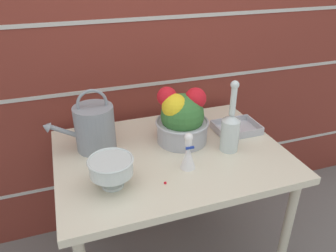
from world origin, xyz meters
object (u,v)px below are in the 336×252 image
(crystal_pedestal_bowl, at_px, (111,167))
(wire_tray, at_px, (236,129))
(flower_planter, at_px, (182,118))
(figurine_vase, at_px, (188,154))
(glass_decanter, at_px, (230,129))
(watering_can, at_px, (94,127))

(crystal_pedestal_bowl, relative_size, wire_tray, 0.80)
(flower_planter, xyz_separation_m, figurine_vase, (-0.06, -0.23, -0.06))
(figurine_vase, xyz_separation_m, wire_tray, (0.37, 0.23, -0.06))
(glass_decanter, distance_m, wire_tray, 0.23)
(watering_can, relative_size, figurine_vase, 1.93)
(glass_decanter, bearing_deg, crystal_pedestal_bowl, -170.74)
(crystal_pedestal_bowl, relative_size, figurine_vase, 1.07)
(crystal_pedestal_bowl, bearing_deg, watering_can, 93.90)
(flower_planter, xyz_separation_m, glass_decanter, (0.18, -0.15, -0.01))
(crystal_pedestal_bowl, xyz_separation_m, flower_planter, (0.39, 0.25, 0.03))
(figurine_vase, bearing_deg, flower_planter, 75.99)
(figurine_vase, bearing_deg, wire_tray, 31.83)
(watering_can, distance_m, glass_decanter, 0.64)
(glass_decanter, relative_size, wire_tray, 1.53)
(flower_planter, bearing_deg, watering_can, 170.93)
(figurine_vase, bearing_deg, crystal_pedestal_bowl, -176.69)
(crystal_pedestal_bowl, relative_size, flower_planter, 0.65)
(glass_decanter, height_order, figurine_vase, glass_decanter)
(wire_tray, bearing_deg, watering_can, 174.88)
(figurine_vase, bearing_deg, watering_can, 140.49)
(flower_planter, relative_size, wire_tray, 1.23)
(glass_decanter, relative_size, figurine_vase, 2.04)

